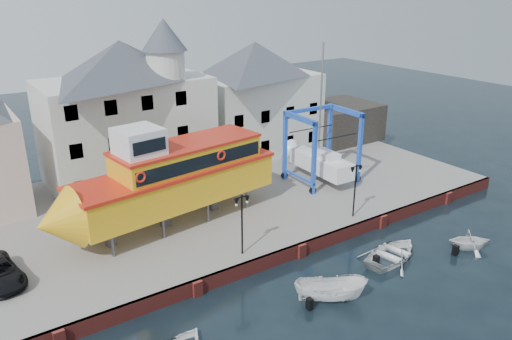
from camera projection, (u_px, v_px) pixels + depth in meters
ground at (301, 257)px, 34.27m from camera, size 140.00×140.00×0.00m
hardstanding at (220, 197)px, 42.63m from camera, size 44.00×22.00×1.00m
quay_wall at (300, 250)px, 34.18m from camera, size 44.00×0.47×1.00m
building_white_main at (127, 109)px, 43.40m from camera, size 14.00×8.30×14.00m
building_white_right at (255, 97)px, 51.40m from camera, size 12.00×8.00×11.20m
shed_dark at (338, 121)px, 56.35m from camera, size 8.00×7.00×4.00m
lamp_post_left at (242, 210)px, 31.64m from camera, size 1.12×0.32×4.20m
lamp_post_right at (356, 177)px, 36.87m from camera, size 1.12×0.32×4.20m
tour_boat at (163, 179)px, 35.24m from camera, size 18.08×6.45×7.70m
travel_lift at (316, 157)px, 44.77m from camera, size 5.81×8.09×12.13m
motorboat_a at (330, 300)px, 29.59m from camera, size 4.48×3.76×1.67m
motorboat_b at (392, 259)px, 34.07m from camera, size 5.53×4.42×1.02m
motorboat_c at (469, 249)px, 35.33m from camera, size 3.90×3.79×1.57m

